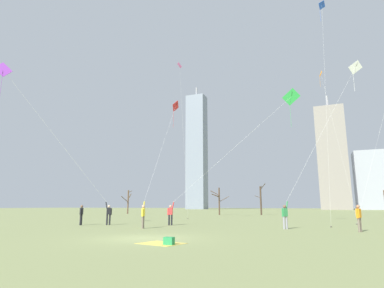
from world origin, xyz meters
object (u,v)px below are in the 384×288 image
Objects in this scene: kite_flyer_midfield_center_red at (156,171)px; bare_tree_right_of_center at (219,200)px; distant_kite_low_near_trees_orange at (324,85)px; distant_kite_high_overhead_pink at (181,84)px; kite_flyer_far_back_purple at (89,187)px; bystander_far_off_by_trees at (359,217)px; bystander_watching_nearby at (81,214)px; picnic_spot at (166,242)px; kite_flyer_midfield_left_white at (302,179)px; bare_tree_far_right_edge at (261,199)px; bare_tree_rightmost at (128,201)px; distant_kite_drifting_right_blue at (322,21)px; kite_flyer_foreground_right_green at (207,178)px.

kite_flyer_midfield_center_red reaches higher than bare_tree_right_of_center.
distant_kite_low_near_trees_orange is 3.98× the size of bare_tree_right_of_center.
distant_kite_high_overhead_pink is (-2.11, 9.70, 11.85)m from kite_flyer_midfield_center_red.
kite_flyer_midfield_center_red is 15.46m from distant_kite_high_overhead_pink.
kite_flyer_far_back_purple reaches higher than bystander_far_off_by_trees.
bystander_watching_nearby is (-5.46, -2.64, -3.56)m from kite_flyer_midfield_center_red.
kite_flyer_midfield_center_red reaches higher than picnic_spot.
bystander_far_off_by_trees is 0.35× the size of bare_tree_right_of_center.
kite_flyer_far_back_purple is at bearing -19.97° from bystander_watching_nearby.
bare_tree_right_of_center is (-18.56, 31.19, 1.66)m from bystander_far_off_by_trees.
distant_kite_low_near_trees_orange reaches higher than bystander_far_off_by_trees.
bare_tree_far_right_edge is at bearing 105.03° from kite_flyer_midfield_left_white.
distant_kite_high_overhead_pink is 24.08m from bare_tree_right_of_center.
bare_tree_right_of_center reaches higher than bare_tree_rightmost.
kite_flyer_midfield_left_white is 0.66× the size of distant_kite_drifting_right_blue.
kite_flyer_midfield_left_white is at bearing -40.77° from bare_tree_rightmost.
kite_flyer_midfield_center_red is (-11.80, -0.40, 1.02)m from kite_flyer_midfield_left_white.
bare_tree_right_of_center is at bearing 104.18° from picnic_spot.
bare_tree_rightmost is at bearing 126.81° from kite_flyer_midfield_center_red.
kite_flyer_far_back_purple reaches higher than bare_tree_right_of_center.
bare_tree_far_right_edge is at bearing 113.69° from distant_kite_drifting_right_blue.
bare_tree_right_of_center is (1.00, 32.40, -0.47)m from kite_flyer_far_back_purple.
kite_flyer_midfield_left_white is 32.82m from bare_tree_right_of_center.
kite_flyer_foreground_right_green is at bearing 27.24° from kite_flyer_far_back_purple.
distant_kite_low_near_trees_orange reaches higher than bare_tree_rightmost.
kite_flyer_midfield_center_red is at bearing -95.92° from bare_tree_far_right_edge.
kite_flyer_far_back_purple is 2.68× the size of bare_tree_rightmost.
bystander_watching_nearby is 32.15m from bare_tree_right_of_center.
kite_flyer_midfield_center_red is 7.69× the size of picnic_spot.
kite_flyer_foreground_right_green is (-7.68, 1.06, 0.40)m from kite_flyer_midfield_left_white.
kite_flyer_midfield_left_white is 17.71m from bystander_watching_nearby.
distant_kite_low_near_trees_orange reaches higher than bystander_watching_nearby.
bare_tree_right_of_center is at bearing 117.83° from kite_flyer_midfield_left_white.
kite_flyer_midfield_center_red is 15.56m from bystander_far_off_by_trees.
distant_kite_high_overhead_pink is at bearing 79.26° from kite_flyer_far_back_purple.
distant_kite_drifting_right_blue is (16.48, -2.91, 2.97)m from distant_kite_high_overhead_pink.
kite_flyer_midfield_left_white is 45.06m from bare_tree_rightmost.
kite_flyer_midfield_left_white reaches higher than bare_tree_far_right_edge.
bare_tree_rightmost reaches higher than bystander_watching_nearby.
picnic_spot is (11.40, -8.77, -2.94)m from kite_flyer_far_back_purple.
distant_kite_drifting_right_blue is (18.89, 9.77, 16.25)m from kite_flyer_far_back_purple.
bystander_far_off_by_trees is at bearing -6.75° from kite_flyer_midfield_center_red.
kite_flyer_foreground_right_green reaches higher than picnic_spot.
distant_kite_drifting_right_blue is 27.71m from picnic_spot.
kite_flyer_far_back_purple reaches higher than bare_tree_rightmost.
kite_flyer_midfield_center_red is 3.48× the size of bare_tree_rightmost.
distant_kite_drifting_right_blue is 4.67× the size of bare_tree_right_of_center.
distant_kite_low_near_trees_orange is (2.52, 16.64, 13.00)m from kite_flyer_midfield_left_white.
picnic_spot is at bearing -129.27° from bystander_far_off_by_trees.
bare_tree_rightmost is at bearing 178.76° from bare_tree_right_of_center.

